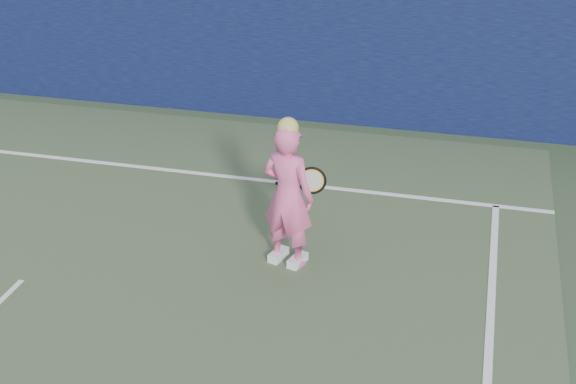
# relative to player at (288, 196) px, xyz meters

# --- Properties ---
(backstop_wall) EXTENTS (24.00, 0.40, 2.50)m
(backstop_wall) POSITION_rel_player_xyz_m (-2.62, 4.42, 0.44)
(backstop_wall) COLOR black
(backstop_wall) RESTS_ON ground
(player) EXTENTS (0.67, 0.53, 1.69)m
(player) POSITION_rel_player_xyz_m (0.00, 0.00, 0.00)
(player) COLOR pink
(player) RESTS_ON ground
(racket) EXTENTS (0.60, 0.15, 0.32)m
(racket) POSITION_rel_player_xyz_m (0.13, 0.44, -0.01)
(racket) COLOR black
(racket) RESTS_ON ground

